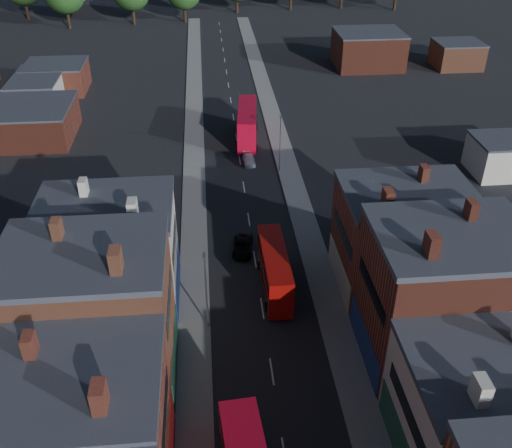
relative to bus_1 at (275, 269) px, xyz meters
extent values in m
cube|color=gray|center=(-8.00, 15.06, -2.31)|extent=(3.00, 200.00, 0.12)
cube|color=gray|center=(5.00, 15.06, -2.31)|extent=(3.00, 200.00, 0.12)
cylinder|color=slate|center=(-6.70, -4.94, 1.63)|extent=(0.16, 0.16, 8.00)
cube|color=slate|center=(-6.70, -4.94, 5.63)|extent=(0.25, 0.70, 0.25)
cylinder|color=slate|center=(3.70, 25.06, 1.63)|extent=(0.16, 0.16, 8.00)
cube|color=slate|center=(3.70, 25.06, 5.63)|extent=(0.25, 0.70, 0.25)
cube|color=#B40E0A|center=(0.00, 0.00, -0.01)|extent=(2.41, 10.19, 4.07)
cube|color=black|center=(0.00, 0.00, -0.80)|extent=(2.46, 9.38, 0.83)
cube|color=black|center=(0.00, 0.00, 0.96)|extent=(2.46, 9.38, 0.83)
cylinder|color=black|center=(-1.12, -3.26, -1.91)|extent=(0.29, 0.93, 0.92)
cylinder|color=black|center=(1.19, -3.24, -1.91)|extent=(0.29, 0.93, 0.92)
cylinder|color=black|center=(-1.19, 3.24, -1.91)|extent=(0.29, 0.93, 0.92)
cylinder|color=black|center=(1.12, 3.26, -1.91)|extent=(0.29, 0.93, 0.92)
cube|color=#B50821|center=(0.12, 35.60, 0.38)|extent=(3.80, 12.06, 4.74)
cube|color=black|center=(0.12, 35.60, -0.54)|extent=(3.77, 11.12, 0.97)
cube|color=black|center=(0.12, 35.60, 1.51)|extent=(3.77, 11.12, 0.97)
cylinder|color=black|center=(-1.58, 31.95, -1.83)|extent=(0.42, 1.10, 1.08)
cylinder|color=black|center=(1.10, 31.69, -1.83)|extent=(0.42, 1.10, 1.08)
cylinder|color=black|center=(-0.87, 39.50, -1.83)|extent=(0.42, 1.10, 1.08)
cylinder|color=black|center=(1.82, 39.25, -1.83)|extent=(0.42, 1.10, 1.08)
imported|color=black|center=(-2.70, 6.67, -1.74)|extent=(2.68, 4.77, 1.26)
imported|color=silver|center=(-0.30, 27.95, -1.81)|extent=(1.78, 3.92, 1.11)
camera|label=1|loc=(-5.88, -44.18, 33.91)|focal=40.00mm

